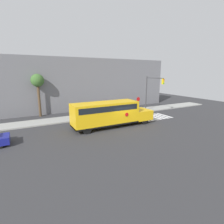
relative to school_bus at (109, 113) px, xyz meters
name	(u,v)px	position (x,y,z in m)	size (l,w,h in m)	color
ground_plane	(122,127)	(1.30, -0.81, -1.71)	(60.00, 60.00, 0.00)	#333335
sidewalk_strip	(100,115)	(1.30, 5.69, -1.64)	(44.00, 3.00, 0.15)	#9E9E99
building_backdrop	(84,84)	(1.30, 12.19, 2.68)	(32.00, 4.00, 8.78)	slate
crosswalk_stripes	(154,117)	(7.98, 1.19, -1.71)	(4.70, 3.20, 0.01)	white
school_bus	(109,113)	(0.00, 0.00, 0.00)	(10.12, 2.57, 3.02)	yellow
stop_sign	(138,102)	(7.86, 4.96, -0.07)	(0.67, 0.10, 2.49)	#38383A
traffic_light	(151,89)	(9.34, 3.56, 2.16)	(0.28, 3.87, 5.82)	#38383A
tree_near_sidewalk	(38,82)	(-6.65, 9.43, 3.32)	(1.84, 1.84, 6.22)	brown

